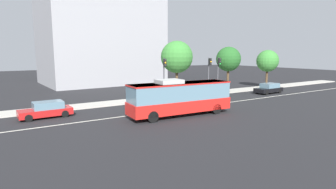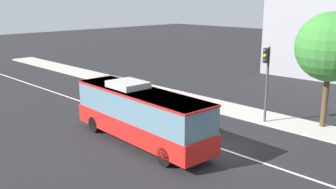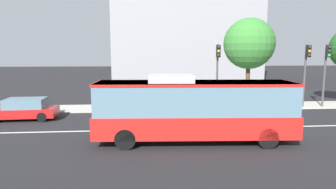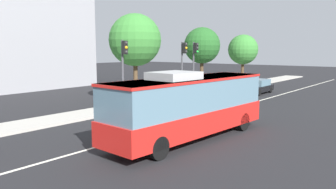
{
  "view_description": "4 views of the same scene",
  "coord_description": "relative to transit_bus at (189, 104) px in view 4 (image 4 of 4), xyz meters",
  "views": [
    {
      "loc": [
        -18.2,
        -22.99,
        5.82
      ],
      "look_at": [
        -4.53,
        -1.41,
        1.91
      ],
      "focal_mm": 29.05,
      "sensor_mm": 36.0,
      "label": 1
    },
    {
      "loc": [
        12.11,
        -16.19,
        8.16
      ],
      "look_at": [
        -3.97,
        -0.2,
        2.46
      ],
      "focal_mm": 40.65,
      "sensor_mm": 36.0,
      "label": 2
    },
    {
      "loc": [
        -6.4,
        -16.71,
        4.56
      ],
      "look_at": [
        -5.12,
        -1.3,
        2.3
      ],
      "focal_mm": 30.88,
      "sensor_mm": 36.0,
      "label": 3
    },
    {
      "loc": [
        -17.36,
        -11.97,
        4.47
      ],
      "look_at": [
        -3.72,
        -1.0,
        2.13
      ],
      "focal_mm": 35.59,
      "sensor_mm": 36.0,
      "label": 4
    }
  ],
  "objects": [
    {
      "name": "lane_centre_line",
      "position": [
        3.89,
        2.51,
        -1.8
      ],
      "size": [
        76.0,
        0.16,
        0.01
      ],
      "primitive_type": "cube",
      "color": "silver",
      "rests_on": "ground_plane"
    },
    {
      "name": "street_tree_kerbside_centre",
      "position": [
        6.43,
        10.04,
        3.47
      ],
      "size": [
        4.32,
        4.32,
        7.46
      ],
      "color": "#4C3823",
      "rests_on": "ground_plane"
    },
    {
      "name": "sedan_black",
      "position": [
        19.07,
        4.76,
        -1.09
      ],
      "size": [
        4.53,
        1.89,
        1.46
      ],
      "rotation": [
        0.0,
        0.0,
        3.16
      ],
      "color": "black",
      "rests_on": "ground_plane"
    },
    {
      "name": "traffic_light_mid_block",
      "position": [
        10.53,
        8.1,
        1.75
      ],
      "size": [
        0.34,
        0.62,
        5.2
      ],
      "rotation": [
        0.0,
        0.0,
        -1.5
      ],
      "color": "#47474C",
      "rests_on": "ground_plane"
    },
    {
      "name": "transit_bus",
      "position": [
        0.0,
        0.0,
        0.0
      ],
      "size": [
        10.13,
        3.09,
        3.46
      ],
      "rotation": [
        0.0,
        0.0,
        -0.06
      ],
      "color": "red",
      "rests_on": "ground_plane"
    },
    {
      "name": "street_tree_kerbside_right",
      "position": [
        23.75,
        8.86,
        2.7
      ],
      "size": [
        3.59,
        3.59,
        6.33
      ],
      "color": "#4C3823",
      "rests_on": "ground_plane"
    },
    {
      "name": "sidewalk_kerb",
      "position": [
        3.89,
        9.18,
        -1.74
      ],
      "size": [
        80.0,
        2.8,
        0.14
      ],
      "primitive_type": "cube",
      "color": "#B2ADA3",
      "rests_on": "ground_plane"
    },
    {
      "name": "traffic_light_near_corner",
      "position": [
        3.25,
        8.06,
        1.75
      ],
      "size": [
        0.34,
        0.62,
        5.2
      ],
      "rotation": [
        0.0,
        0.0,
        -1.64
      ],
      "color": "#47474C",
      "rests_on": "ground_plane"
    },
    {
      "name": "street_tree_kerbside_left",
      "position": [
        15.1,
        9.12,
        3.09
      ],
      "size": [
        3.65,
        3.65,
        6.75
      ],
      "color": "#4C3823",
      "rests_on": "ground_plane"
    },
    {
      "name": "ground_plane",
      "position": [
        3.89,
        2.51,
        -1.81
      ],
      "size": [
        160.0,
        160.0,
        0.0
      ],
      "primitive_type": "plane",
      "color": "black"
    },
    {
      "name": "traffic_light_far_corner",
      "position": [
        12.11,
        7.94,
        1.75
      ],
      "size": [
        0.33,
        0.62,
        5.2
      ],
      "rotation": [
        0.0,
        0.0,
        -1.61
      ],
      "color": "#47474C",
      "rests_on": "ground_plane"
    }
  ]
}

